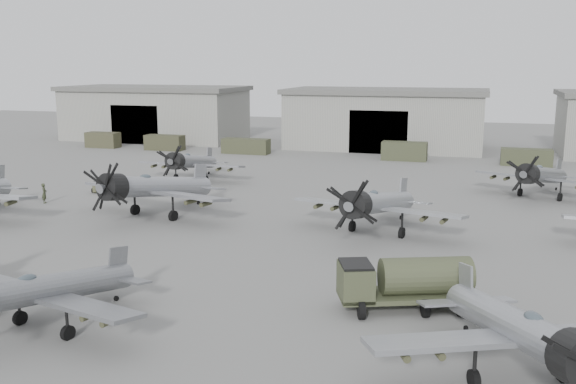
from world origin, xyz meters
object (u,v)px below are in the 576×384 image
aircraft_near_2 (524,332)px  aircraft_mid_2 (376,204)px  aircraft_mid_1 (151,188)px  aircraft_far_1 (541,175)px  aircraft_far_0 (190,162)px  fuel_tanker (406,280)px  ground_crew (44,193)px  tug_trailer (115,189)px  aircraft_near_1 (38,291)px

aircraft_near_2 → aircraft_mid_2: size_ratio=0.92×
aircraft_mid_1 → aircraft_far_1: size_ratio=1.17×
aircraft_near_2 → aircraft_far_1: (3.44, 38.01, -0.04)m
aircraft_far_0 → fuel_tanker: (26.25, -29.84, -0.56)m
aircraft_far_0 → aircraft_far_1: size_ratio=0.97×
aircraft_near_2 → aircraft_mid_2: bearing=88.8°
fuel_tanker → aircraft_far_1: bearing=52.9°
aircraft_mid_1 → aircraft_far_0: 16.40m
aircraft_near_2 → aircraft_far_0: size_ratio=1.04×
ground_crew → aircraft_near_2: bearing=-145.0°
aircraft_far_1 → aircraft_near_2: bearing=-73.0°
aircraft_far_0 → aircraft_far_1: bearing=1.7°
aircraft_near_2 → tug_trailer: 45.88m
aircraft_far_0 → ground_crew: size_ratio=6.38×
aircraft_near_1 → aircraft_mid_2: (12.19, 21.94, 0.31)m
aircraft_far_0 → aircraft_near_1: bearing=-75.3°
aircraft_far_0 → ground_crew: 15.83m
aircraft_near_1 → aircraft_far_1: aircraft_far_1 is taller
aircraft_near_1 → aircraft_near_2: (21.25, 1.14, 0.20)m
fuel_tanker → ground_crew: fuel_tanker is taller
tug_trailer → aircraft_far_0: bearing=53.9°
aircraft_near_1 → aircraft_near_2: size_ratio=0.94×
aircraft_near_1 → aircraft_mid_1: aircraft_mid_1 is taller
tug_trailer → ground_crew: 6.81m
aircraft_near_1 → aircraft_mid_2: size_ratio=0.87×
aircraft_far_1 → tug_trailer: (-39.20, -9.32, -1.76)m
aircraft_far_0 → aircraft_mid_1: bearing=-75.9°
tug_trailer → ground_crew: bearing=-130.7°
aircraft_near_1 → aircraft_far_0: size_ratio=0.98×
aircraft_far_1 → tug_trailer: size_ratio=1.99×
aircraft_near_1 → aircraft_far_0: aircraft_far_0 is taller
aircraft_near_1 → ground_crew: aircraft_near_1 is taller
aircraft_mid_1 → aircraft_far_0: aircraft_mid_1 is taller
aircraft_mid_2 → ground_crew: (-30.37, 2.17, -1.44)m
aircraft_mid_2 → ground_crew: 30.48m
aircraft_mid_2 → aircraft_far_0: bearing=157.2°
aircraft_near_1 → aircraft_mid_2: aircraft_mid_2 is taller
aircraft_near_2 → fuel_tanker: 8.63m
aircraft_near_2 → ground_crew: bearing=125.0°
aircraft_mid_2 → tug_trailer: 27.90m
tug_trailer → ground_crew: size_ratio=3.31×
aircraft_near_1 → aircraft_mid_2: bearing=75.0°
aircraft_mid_1 → ground_crew: bearing=-175.8°
aircraft_near_2 → aircraft_mid_2: 22.69m
tug_trailer → aircraft_mid_2: bearing=-24.4°
aircraft_near_2 → aircraft_mid_1: bearing=118.0°
fuel_tanker → ground_crew: 37.80m
aircraft_mid_2 → fuel_tanker: aircraft_mid_2 is taller
aircraft_mid_2 → aircraft_far_0: (-22.46, 15.83, -0.23)m
aircraft_near_1 → aircraft_near_2: aircraft_near_2 is taller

